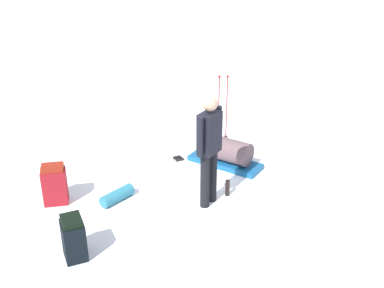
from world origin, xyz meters
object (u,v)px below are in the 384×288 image
(ski_poles_planted_near, at_px, (223,105))
(thermos_bottle, at_px, (227,188))
(skier_standing, at_px, (209,145))
(ski_pair_near, at_px, (178,160))
(backpack_bright, at_px, (55,185))
(backpack_large_dark, at_px, (74,238))
(sleeping_mat_rolled, at_px, (117,196))
(gear_sled, at_px, (225,153))

(ski_poles_planted_near, height_order, thermos_bottle, ski_poles_planted_near)
(skier_standing, relative_size, ski_pair_near, 1.22)
(skier_standing, height_order, backpack_bright, skier_standing)
(skier_standing, xyz_separation_m, ski_poles_planted_near, (-0.37, 2.25, -0.24))
(backpack_bright, bearing_deg, thermos_bottle, 22.19)
(backpack_bright, xyz_separation_m, thermos_bottle, (2.39, 0.97, -0.18))
(backpack_large_dark, height_order, sleeping_mat_rolled, backpack_large_dark)
(skier_standing, bearing_deg, thermos_bottle, 53.54)
(backpack_large_dark, distance_m, backpack_bright, 1.39)
(ski_poles_planted_near, height_order, sleeping_mat_rolled, ski_poles_planted_near)
(sleeping_mat_rolled, bearing_deg, skier_standing, 15.22)
(thermos_bottle, bearing_deg, skier_standing, -126.46)
(backpack_bright, bearing_deg, backpack_large_dark, -48.49)
(gear_sled, bearing_deg, thermos_bottle, -74.13)
(skier_standing, distance_m, thermos_bottle, 0.90)
(backpack_large_dark, height_order, thermos_bottle, backpack_large_dark)
(sleeping_mat_rolled, bearing_deg, backpack_large_dark, -86.80)
(skier_standing, distance_m, ski_poles_planted_near, 2.29)
(gear_sled, distance_m, sleeping_mat_rolled, 2.07)
(ski_pair_near, bearing_deg, sleeping_mat_rolled, -106.04)
(skier_standing, xyz_separation_m, backpack_bright, (-2.17, -0.68, -0.65))
(thermos_bottle, bearing_deg, gear_sled, 105.87)
(ski_poles_planted_near, xyz_separation_m, sleeping_mat_rolled, (-0.95, -2.61, -0.62))
(ski_pair_near, relative_size, backpack_bright, 2.20)
(backpack_large_dark, relative_size, thermos_bottle, 2.27)
(ski_pair_near, relative_size, backpack_large_dark, 2.36)
(gear_sled, height_order, sleeping_mat_rolled, gear_sled)
(ski_poles_planted_near, relative_size, thermos_bottle, 4.92)
(skier_standing, xyz_separation_m, thermos_bottle, (0.22, 0.30, -0.82))
(ski_poles_planted_near, bearing_deg, backpack_large_dark, -102.46)
(gear_sled, distance_m, thermos_bottle, 1.01)
(skier_standing, bearing_deg, sleeping_mat_rolled, -164.78)
(skier_standing, height_order, sleeping_mat_rolled, skier_standing)
(gear_sled, bearing_deg, skier_standing, -87.41)
(ski_poles_planted_near, bearing_deg, backpack_bright, -121.56)
(ski_pair_near, height_order, thermos_bottle, thermos_bottle)
(ski_pair_near, bearing_deg, gear_sled, 6.42)
(ski_pair_near, bearing_deg, backpack_large_dark, -97.19)
(ski_poles_planted_near, xyz_separation_m, gear_sled, (0.31, -0.98, -0.49))
(backpack_bright, bearing_deg, ski_pair_near, 55.20)
(skier_standing, xyz_separation_m, backpack_large_dark, (-1.25, -1.72, -0.67))
(skier_standing, height_order, ski_pair_near, skier_standing)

